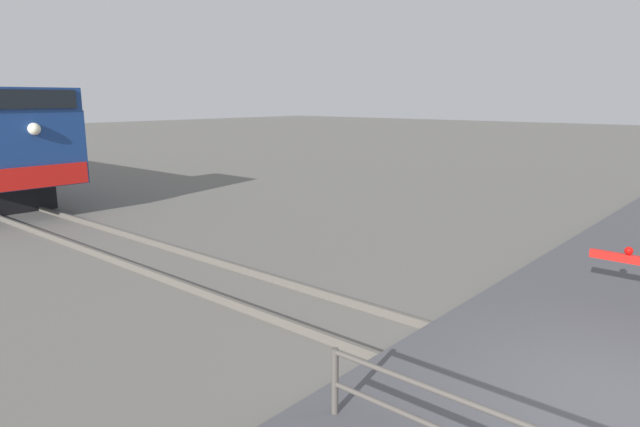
{
  "coord_description": "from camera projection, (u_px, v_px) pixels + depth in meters",
  "views": [
    {
      "loc": [
        -6.69,
        -1.12,
        3.68
      ],
      "look_at": [
        1.02,
        5.57,
        1.53
      ],
      "focal_mm": 30.8,
      "sensor_mm": 36.0,
      "label": 1
    }
  ],
  "objects": [
    {
      "name": "road_surface",
      "position": [
        623.0,
        413.0,
        6.4
      ],
      "size": [
        36.0,
        5.87,
        0.16
      ],
      "primitive_type": "cube",
      "color": "#47474C",
      "rests_on": "ground_plane"
    },
    {
      "name": "rail_track_right",
      "position": [
        637.0,
        389.0,
        6.93
      ],
      "size": [
        0.08,
        80.0,
        0.15
      ],
      "primitive_type": "cube",
      "color": "#59544C",
      "rests_on": "ground_plane"
    },
    {
      "name": "ground_plane",
      "position": [
        622.0,
        419.0,
        6.42
      ],
      "size": [
        160.0,
        160.0,
        0.0
      ],
      "primitive_type": "plane",
      "color": "#605E59"
    },
    {
      "name": "guard_railing",
      "position": [
        453.0,
        424.0,
        5.23
      ],
      "size": [
        0.08,
        2.99,
        0.95
      ],
      "color": "#4C4742",
      "rests_on": "ground_plane"
    }
  ]
}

